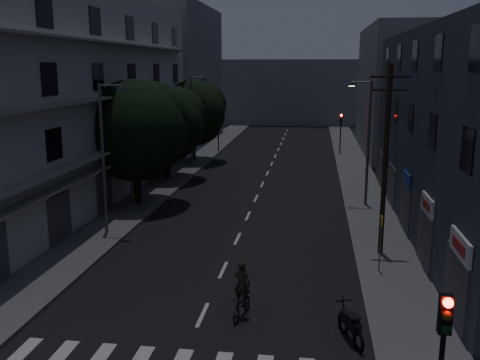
% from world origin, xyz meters
% --- Properties ---
extents(ground, '(160.00, 160.00, 0.00)m').
position_xyz_m(ground, '(0.00, 25.00, 0.00)').
color(ground, black).
rests_on(ground, ground).
extents(sidewalk_left, '(3.00, 90.00, 0.15)m').
position_xyz_m(sidewalk_left, '(-7.50, 25.00, 0.07)').
color(sidewalk_left, '#565659').
rests_on(sidewalk_left, ground).
extents(sidewalk_right, '(3.00, 90.00, 0.15)m').
position_xyz_m(sidewalk_right, '(7.50, 25.00, 0.07)').
color(sidewalk_right, '#565659').
rests_on(sidewalk_right, ground).
extents(lane_markings, '(0.15, 60.50, 0.01)m').
position_xyz_m(lane_markings, '(0.00, 31.25, 0.01)').
color(lane_markings, beige).
rests_on(lane_markings, ground).
extents(building_left, '(7.00, 36.00, 14.00)m').
position_xyz_m(building_left, '(-11.98, 18.00, 6.99)').
color(building_left, '#B6B5B1').
rests_on(building_left, ground).
extents(building_right, '(6.19, 28.00, 11.00)m').
position_xyz_m(building_right, '(11.99, 14.00, 5.50)').
color(building_right, '#2E333E').
rests_on(building_right, ground).
extents(building_far_left, '(6.00, 20.00, 16.00)m').
position_xyz_m(building_far_left, '(-12.00, 48.00, 8.00)').
color(building_far_left, slate).
rests_on(building_far_left, ground).
extents(building_far_right, '(6.00, 20.00, 13.00)m').
position_xyz_m(building_far_right, '(12.00, 42.00, 6.50)').
color(building_far_right, slate).
rests_on(building_far_right, ground).
extents(building_far_end, '(24.00, 8.00, 10.00)m').
position_xyz_m(building_far_end, '(0.00, 70.00, 5.00)').
color(building_far_end, slate).
rests_on(building_far_end, ground).
extents(tree_near, '(6.57, 6.57, 8.11)m').
position_xyz_m(tree_near, '(-7.43, 17.06, 5.22)').
color(tree_near, black).
rests_on(tree_near, sidewalk_left).
extents(tree_mid, '(5.98, 5.98, 7.36)m').
position_xyz_m(tree_mid, '(-7.70, 25.15, 4.75)').
color(tree_mid, black).
rests_on(tree_mid, sidewalk_left).
extents(tree_far, '(6.15, 6.15, 7.61)m').
position_xyz_m(tree_far, '(-7.45, 33.46, 4.92)').
color(tree_far, black).
rests_on(tree_far, sidewalk_left).
extents(traffic_signal_near, '(0.28, 0.37, 4.10)m').
position_xyz_m(traffic_signal_near, '(6.83, -4.82, 3.10)').
color(traffic_signal_near, black).
rests_on(traffic_signal_near, sidewalk_right).
extents(traffic_signal_far_right, '(0.28, 0.37, 4.10)m').
position_xyz_m(traffic_signal_far_right, '(6.56, 39.57, 3.10)').
color(traffic_signal_far_right, black).
rests_on(traffic_signal_far_right, sidewalk_right).
extents(traffic_signal_far_left, '(0.28, 0.37, 4.10)m').
position_xyz_m(traffic_signal_far_left, '(-6.28, 40.03, 3.10)').
color(traffic_signal_far_left, black).
rests_on(traffic_signal_far_left, sidewalk_left).
extents(street_lamp_left_near, '(1.51, 0.25, 8.00)m').
position_xyz_m(street_lamp_left_near, '(-7.09, 10.82, 4.60)').
color(street_lamp_left_near, slate).
rests_on(street_lamp_left_near, sidewalk_left).
extents(street_lamp_right, '(1.51, 0.25, 8.00)m').
position_xyz_m(street_lamp_right, '(7.24, 18.79, 4.60)').
color(street_lamp_right, '#54575B').
rests_on(street_lamp_right, sidewalk_right).
extents(street_lamp_left_far, '(1.51, 0.25, 8.00)m').
position_xyz_m(street_lamp_left_far, '(-7.00, 31.28, 4.60)').
color(street_lamp_left_far, '#5C5E64').
rests_on(street_lamp_left_far, sidewalk_left).
extents(utility_pole, '(1.80, 0.24, 9.00)m').
position_xyz_m(utility_pole, '(7.25, 9.44, 4.87)').
color(utility_pole, black).
rests_on(utility_pole, sidewalk_right).
extents(bus_stop_sign, '(0.06, 0.35, 2.52)m').
position_xyz_m(bus_stop_sign, '(6.91, 6.94, 1.89)').
color(bus_stop_sign, '#595B60').
rests_on(bus_stop_sign, sidewalk_right).
extents(motorcycle, '(0.92, 1.98, 1.32)m').
position_xyz_m(motorcycle, '(5.31, 0.81, 0.52)').
color(motorcycle, black).
rests_on(motorcycle, ground).
extents(cyclist, '(0.93, 1.80, 2.18)m').
position_xyz_m(cyclist, '(1.47, 2.04, 0.73)').
color(cyclist, black).
rests_on(cyclist, ground).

